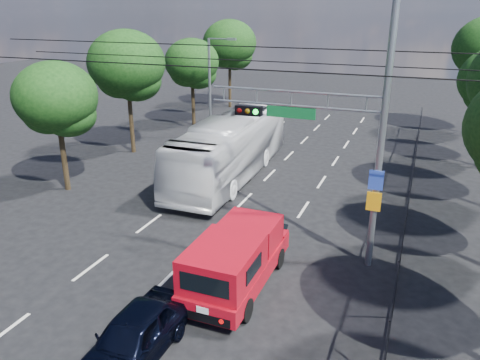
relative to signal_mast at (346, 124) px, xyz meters
The scene contains 14 objects.
ground 10.92m from the signal_mast, 123.48° to the right, with size 120.00×120.00×0.00m, color black.
lane_markings 9.56m from the signal_mast, 131.33° to the left, with size 6.12×38.00×0.01m.
signal_mast is the anchor object (origin of this frame).
streetlight_left 18.24m from the signal_mast, 129.66° to the left, with size 2.09×0.22×7.08m.
utility_wires 5.71m from the signal_mast, behind, with size 22.00×5.04×0.74m.
fence_right 6.37m from the signal_mast, 61.03° to the left, with size 0.06×34.03×2.00m.
tree_left_b 14.62m from the signal_mast, behind, with size 4.08×4.08×6.63m.
tree_left_c 17.57m from the signal_mast, 149.06° to the left, with size 4.80×4.80×7.80m.
tree_left_d 22.48m from the signal_mast, 130.73° to the left, with size 4.20×4.20×6.83m.
tree_left_e 29.12m from the signal_mast, 120.71° to the left, with size 4.92×4.92×7.99m.
red_pickup 5.91m from the signal_mast, 131.04° to the right, with size 2.13×5.69×2.10m.
navy_hatchback 9.63m from the signal_mast, 118.58° to the right, with size 1.67×4.14×1.41m, color black.
white_bus 10.75m from the signal_mast, 135.91° to the left, with size 2.85×12.17×3.39m, color silver.
white_van 11.94m from the signal_mast, 146.92° to the left, with size 1.29×3.71×1.22m, color silver.
Camera 1 is at (7.69, -7.97, 9.06)m, focal length 35.00 mm.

